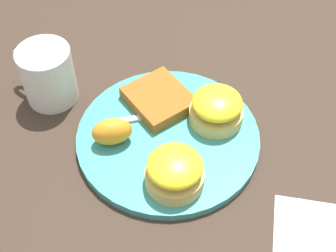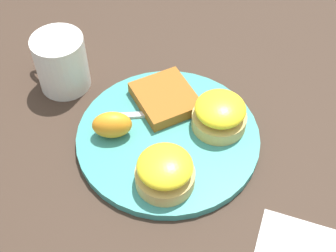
{
  "view_description": "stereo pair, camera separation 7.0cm",
  "coord_description": "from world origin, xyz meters",
  "px_view_note": "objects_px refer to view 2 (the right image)",
  "views": [
    {
      "loc": [
        -0.24,
        0.38,
        0.57
      ],
      "look_at": [
        0.0,
        0.0,
        0.03
      ],
      "focal_mm": 50.0,
      "sensor_mm": 36.0,
      "label": 1
    },
    {
      "loc": [
        -0.29,
        0.34,
        0.57
      ],
      "look_at": [
        0.0,
        0.0,
        0.03
      ],
      "focal_mm": 50.0,
      "sensor_mm": 36.0,
      "label": 2
    }
  ],
  "objects_px": {
    "sandwich_benedict_left": "(165,171)",
    "fork": "(179,114)",
    "orange_wedge": "(112,125)",
    "sandwich_benedict_right": "(220,114)",
    "hashbrown_patty": "(165,98)",
    "cup": "(61,62)"
  },
  "relations": [
    {
      "from": "sandwich_benedict_right",
      "to": "orange_wedge",
      "type": "bearing_deg",
      "value": 47.2
    },
    {
      "from": "fork",
      "to": "cup",
      "type": "xyz_separation_m",
      "value": [
        0.2,
        0.06,
        0.03
      ]
    },
    {
      "from": "hashbrown_patty",
      "to": "orange_wedge",
      "type": "distance_m",
      "value": 0.1
    },
    {
      "from": "sandwich_benedict_left",
      "to": "fork",
      "type": "distance_m",
      "value": 0.13
    },
    {
      "from": "sandwich_benedict_left",
      "to": "fork",
      "type": "bearing_deg",
      "value": -59.11
    },
    {
      "from": "sandwich_benedict_right",
      "to": "cup",
      "type": "xyz_separation_m",
      "value": [
        0.26,
        0.09,
        0.01
      ]
    },
    {
      "from": "sandwich_benedict_right",
      "to": "hashbrown_patty",
      "type": "distance_m",
      "value": 0.1
    },
    {
      "from": "orange_wedge",
      "to": "cup",
      "type": "distance_m",
      "value": 0.16
    },
    {
      "from": "sandwich_benedict_right",
      "to": "sandwich_benedict_left",
      "type": "bearing_deg",
      "value": 92.38
    },
    {
      "from": "orange_wedge",
      "to": "cup",
      "type": "relative_size",
      "value": 0.51
    },
    {
      "from": "sandwich_benedict_left",
      "to": "cup",
      "type": "xyz_separation_m",
      "value": [
        0.27,
        -0.05,
        0.01
      ]
    },
    {
      "from": "sandwich_benedict_left",
      "to": "fork",
      "type": "xyz_separation_m",
      "value": [
        0.07,
        -0.11,
        -0.02
      ]
    },
    {
      "from": "fork",
      "to": "hashbrown_patty",
      "type": "bearing_deg",
      "value": -11.26
    },
    {
      "from": "sandwich_benedict_right",
      "to": "hashbrown_patty",
      "type": "xyz_separation_m",
      "value": [
        0.09,
        0.02,
        -0.02
      ]
    },
    {
      "from": "sandwich_benedict_left",
      "to": "orange_wedge",
      "type": "height_order",
      "value": "sandwich_benedict_left"
    },
    {
      "from": "sandwich_benedict_left",
      "to": "hashbrown_patty",
      "type": "bearing_deg",
      "value": -49.26
    },
    {
      "from": "hashbrown_patty",
      "to": "fork",
      "type": "distance_m",
      "value": 0.04
    },
    {
      "from": "orange_wedge",
      "to": "hashbrown_patty",
      "type": "bearing_deg",
      "value": -99.34
    },
    {
      "from": "orange_wedge",
      "to": "fork",
      "type": "xyz_separation_m",
      "value": [
        -0.05,
        -0.1,
        -0.02
      ]
    },
    {
      "from": "sandwich_benedict_left",
      "to": "orange_wedge",
      "type": "bearing_deg",
      "value": -6.53
    },
    {
      "from": "sandwich_benedict_right",
      "to": "cup",
      "type": "bearing_deg",
      "value": 18.26
    },
    {
      "from": "orange_wedge",
      "to": "fork",
      "type": "distance_m",
      "value": 0.11
    }
  ]
}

